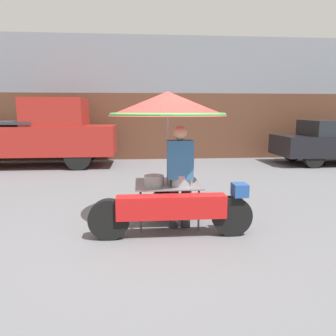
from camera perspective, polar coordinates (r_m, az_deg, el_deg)
name	(u,v)px	position (r m, az deg, el deg)	size (l,w,h in m)	color
ground_plane	(155,232)	(4.91, -2.27, -11.13)	(36.00, 36.00, 0.00)	slate
shopfront_building	(144,100)	(13.10, -4.12, 11.75)	(28.00, 2.06, 4.41)	gray
vendor_motorcycle_cart	(169,124)	(4.93, 0.11, 7.67)	(2.30, 1.79, 2.05)	black
vendor_person	(180,172)	(4.89, 2.12, -0.72)	(0.38, 0.22, 1.54)	#2D2D33
pickup_truck	(34,134)	(11.24, -22.27, 5.45)	(5.37, 1.76, 2.17)	black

